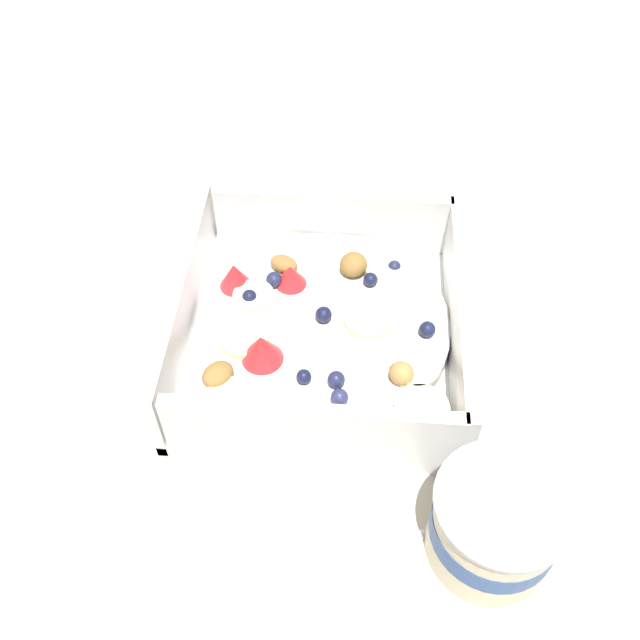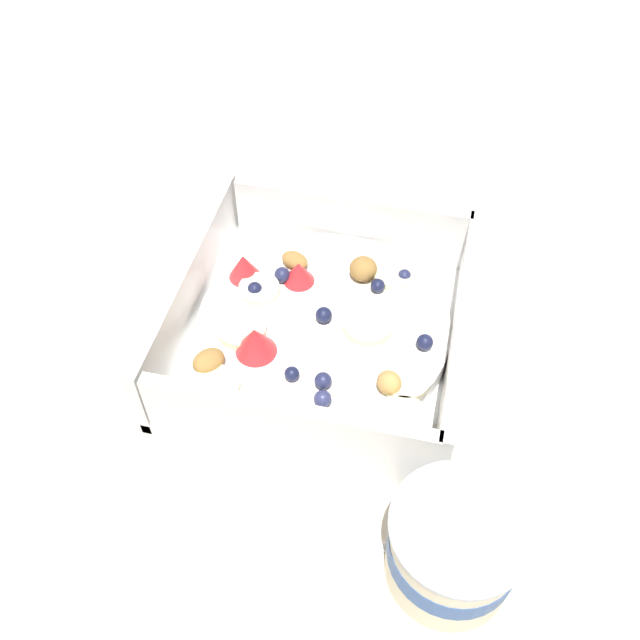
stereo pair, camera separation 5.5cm
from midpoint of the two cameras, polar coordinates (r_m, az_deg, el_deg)
name	(u,v)px [view 2 (the right image)]	position (r m, az deg, el deg)	size (l,w,h in m)	color
ground_plane	(324,343)	(0.57, 3.03, -2.06)	(2.40, 2.40, 0.00)	beige
fruit_bowl	(319,328)	(0.56, 2.73, -0.79)	(0.22, 0.22, 0.07)	white
spoon	(274,538)	(0.48, -0.36, -17.32)	(0.05, 0.17, 0.01)	silver
yogurt_cup	(453,548)	(0.46, 14.16, -17.56)	(0.08, 0.08, 0.07)	beige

